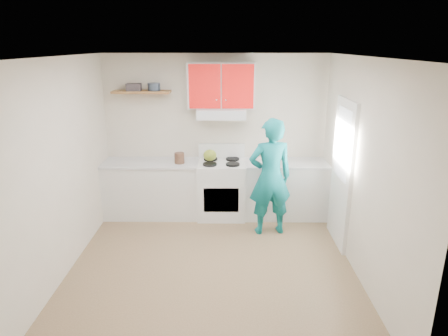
{
  "coord_description": "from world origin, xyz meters",
  "views": [
    {
      "loc": [
        0.19,
        -4.48,
        2.74
      ],
      "look_at": [
        0.15,
        0.55,
        1.15
      ],
      "focal_mm": 31.68,
      "sensor_mm": 36.0,
      "label": 1
    }
  ],
  "objects_px": {
    "kettle": "(210,155)",
    "tin": "(154,87)",
    "stove": "(221,189)",
    "person": "(270,177)",
    "crock": "(179,159)"
  },
  "relations": [
    {
      "from": "kettle",
      "to": "person",
      "type": "relative_size",
      "value": 0.12
    },
    {
      "from": "stove",
      "to": "person",
      "type": "height_order",
      "value": "person"
    },
    {
      "from": "tin",
      "to": "person",
      "type": "height_order",
      "value": "tin"
    },
    {
      "from": "person",
      "to": "tin",
      "type": "bearing_deg",
      "value": -33.44
    },
    {
      "from": "tin",
      "to": "crock",
      "type": "height_order",
      "value": "tin"
    },
    {
      "from": "kettle",
      "to": "tin",
      "type": "bearing_deg",
      "value": 153.31
    },
    {
      "from": "tin",
      "to": "person",
      "type": "relative_size",
      "value": 0.11
    },
    {
      "from": "kettle",
      "to": "crock",
      "type": "xyz_separation_m",
      "value": [
        -0.48,
        -0.15,
        -0.02
      ]
    },
    {
      "from": "crock",
      "to": "tin",
      "type": "bearing_deg",
      "value": 150.01
    },
    {
      "from": "person",
      "to": "kettle",
      "type": "bearing_deg",
      "value": -47.58
    },
    {
      "from": "stove",
      "to": "kettle",
      "type": "height_order",
      "value": "kettle"
    },
    {
      "from": "tin",
      "to": "kettle",
      "type": "bearing_deg",
      "value": -4.75
    },
    {
      "from": "crock",
      "to": "person",
      "type": "bearing_deg",
      "value": -21.73
    },
    {
      "from": "kettle",
      "to": "crock",
      "type": "bearing_deg",
      "value": 175.55
    },
    {
      "from": "tin",
      "to": "crock",
      "type": "xyz_separation_m",
      "value": [
        0.39,
        -0.22,
        -1.1
      ]
    }
  ]
}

